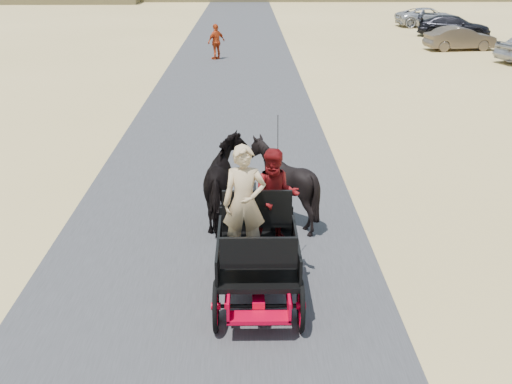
{
  "coord_description": "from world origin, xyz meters",
  "views": [
    {
      "loc": [
        0.68,
        -8.33,
        5.25
      ],
      "look_at": [
        0.84,
        2.24,
        1.2
      ],
      "focal_mm": 45.0,
      "sensor_mm": 36.0,
      "label": 1
    }
  ],
  "objects_px": {
    "carriage": "(257,278)",
    "pedestrian": "(216,42)",
    "horse_left": "(227,183)",
    "horse_right": "(283,183)",
    "car_c": "(454,26)",
    "car_d": "(429,17)",
    "car_b": "(460,38)"
  },
  "relations": [
    {
      "from": "horse_left",
      "to": "car_d",
      "type": "height_order",
      "value": "horse_left"
    },
    {
      "from": "carriage",
      "to": "pedestrian",
      "type": "relative_size",
      "value": 1.39
    },
    {
      "from": "horse_left",
      "to": "car_b",
      "type": "relative_size",
      "value": 0.53
    },
    {
      "from": "horse_left",
      "to": "car_c",
      "type": "relative_size",
      "value": 0.45
    },
    {
      "from": "horse_left",
      "to": "car_b",
      "type": "height_order",
      "value": "horse_left"
    },
    {
      "from": "horse_right",
      "to": "car_d",
      "type": "height_order",
      "value": "horse_right"
    },
    {
      "from": "horse_right",
      "to": "car_c",
      "type": "height_order",
      "value": "horse_right"
    },
    {
      "from": "car_c",
      "to": "car_d",
      "type": "relative_size",
      "value": 0.96
    },
    {
      "from": "car_b",
      "to": "car_c",
      "type": "xyz_separation_m",
      "value": [
        1.31,
        5.46,
        0.02
      ]
    },
    {
      "from": "car_d",
      "to": "car_c",
      "type": "bearing_deg",
      "value": 177.03
    },
    {
      "from": "horse_left",
      "to": "pedestrian",
      "type": "bearing_deg",
      "value": -86.89
    },
    {
      "from": "pedestrian",
      "to": "car_d",
      "type": "relative_size",
      "value": 0.38
    },
    {
      "from": "carriage",
      "to": "horse_left",
      "type": "distance_m",
      "value": 3.09
    },
    {
      "from": "car_b",
      "to": "horse_left",
      "type": "bearing_deg",
      "value": 145.12
    },
    {
      "from": "car_b",
      "to": "pedestrian",
      "type": "bearing_deg",
      "value": 94.9
    },
    {
      "from": "carriage",
      "to": "car_b",
      "type": "height_order",
      "value": "car_b"
    },
    {
      "from": "horse_left",
      "to": "horse_right",
      "type": "relative_size",
      "value": 1.18
    },
    {
      "from": "car_b",
      "to": "car_d",
      "type": "bearing_deg",
      "value": -14.06
    },
    {
      "from": "pedestrian",
      "to": "horse_left",
      "type": "bearing_deg",
      "value": 51.57
    },
    {
      "from": "pedestrian",
      "to": "car_d",
      "type": "xyz_separation_m",
      "value": [
        14.29,
        13.84,
        -0.22
      ]
    },
    {
      "from": "horse_right",
      "to": "pedestrian",
      "type": "relative_size",
      "value": 0.98
    },
    {
      "from": "horse_left",
      "to": "horse_right",
      "type": "height_order",
      "value": "horse_right"
    },
    {
      "from": "carriage",
      "to": "pedestrian",
      "type": "bearing_deg",
      "value": 94.06
    },
    {
      "from": "pedestrian",
      "to": "car_d",
      "type": "height_order",
      "value": "pedestrian"
    },
    {
      "from": "car_d",
      "to": "horse_right",
      "type": "bearing_deg",
      "value": 156.84
    },
    {
      "from": "car_b",
      "to": "car_c",
      "type": "relative_size",
      "value": 0.85
    },
    {
      "from": "horse_left",
      "to": "car_b",
      "type": "bearing_deg",
      "value": -117.31
    },
    {
      "from": "horse_left",
      "to": "car_c",
      "type": "distance_m",
      "value": 31.52
    },
    {
      "from": "horse_right",
      "to": "pedestrian",
      "type": "distance_m",
      "value": 20.37
    },
    {
      "from": "car_b",
      "to": "car_c",
      "type": "bearing_deg",
      "value": -21.06
    },
    {
      "from": "carriage",
      "to": "car_c",
      "type": "relative_size",
      "value": 0.54
    },
    {
      "from": "carriage",
      "to": "horse_right",
      "type": "bearing_deg",
      "value": 79.61
    }
  ]
}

